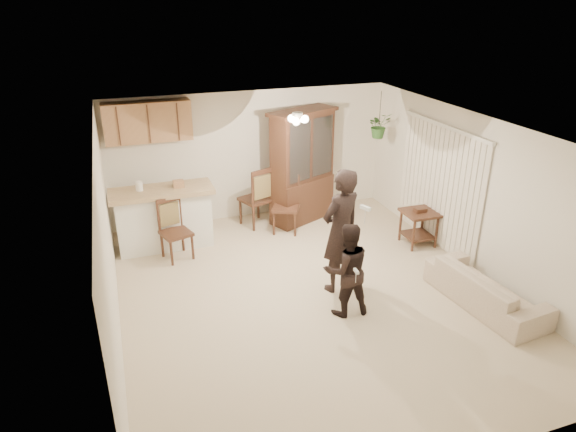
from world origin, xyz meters
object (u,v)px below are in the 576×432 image
object	(u,v)px
adult	(341,234)
chair_bar	(177,242)
sofa	(487,283)
china_hutch	(302,167)
side_table	(418,227)
chair_hutch_right	(256,208)
chair_hutch_left	(286,216)
child	(347,270)

from	to	relation	value
adult	chair_bar	world-z (taller)	adult
sofa	china_hutch	bearing A→B (deg)	15.10
adult	side_table	size ratio (longest dim) A/B	2.57
china_hutch	chair_hutch_right	size ratio (longest dim) A/B	1.86
adult	side_table	world-z (taller)	adult
chair_bar	chair_hutch_left	xyz separation A→B (m)	(2.09, 0.41, 0.01)
chair_hutch_left	side_table	bearing A→B (deg)	-4.76
chair_bar	chair_hutch_left	world-z (taller)	chair_hutch_left
side_table	sofa	bearing A→B (deg)	-94.50
sofa	chair_hutch_left	xyz separation A→B (m)	(-1.89, 3.32, -0.06)
sofa	adult	world-z (taller)	adult
adult	chair_hutch_left	world-z (taller)	adult
child	sofa	bearing A→B (deg)	169.50
adult	side_table	distance (m)	2.23
chair_hutch_left	chair_hutch_right	bearing A→B (deg)	159.79
adult	child	bearing A→B (deg)	52.71
child	side_table	size ratio (longest dim) A/B	1.93
sofa	chair_hutch_left	bearing A→B (deg)	24.25
child	china_hutch	world-z (taller)	china_hutch
side_table	chair_bar	world-z (taller)	chair_bar
child	chair_hutch_left	distance (m)	2.85
chair_hutch_left	chair_hutch_right	size ratio (longest dim) A/B	0.92
side_table	chair_hutch_right	world-z (taller)	chair_hutch_right
child	chair_bar	distance (m)	3.16
sofa	chair_hutch_right	distance (m)	4.47
chair_hutch_right	chair_bar	bearing A→B (deg)	7.96
china_hutch	chair_hutch_left	size ratio (longest dim) A/B	2.02
child	chair_hutch_right	xyz separation A→B (m)	(-0.35, 3.32, -0.34)
chair_hutch_left	chair_bar	bearing A→B (deg)	-141.58
side_table	chair_hutch_right	xyz separation A→B (m)	(-2.50, 1.78, 0.01)
china_hutch	side_table	distance (m)	2.46
sofa	child	distance (m)	2.07
chair_bar	chair_hutch_left	distance (m)	2.13
child	china_hutch	size ratio (longest dim) A/B	0.62
adult	side_table	xyz separation A→B (m)	(1.96, 0.90, -0.57)
child	chair_bar	size ratio (longest dim) A/B	1.29
adult	child	world-z (taller)	adult
chair_hutch_right	sofa	bearing A→B (deg)	100.90
side_table	chair_hutch_left	world-z (taller)	chair_hutch_left
side_table	chair_hutch_left	size ratio (longest dim) A/B	0.65
sofa	china_hutch	xyz separation A→B (m)	(-1.41, 3.76, 0.72)
chair_hutch_right	chair_hutch_left	bearing A→B (deg)	111.73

